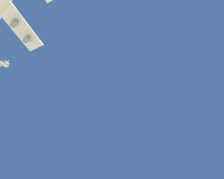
% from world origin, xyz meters
% --- Properties ---
extents(carrier_jet, '(64.03, 58.25, 23.37)m').
position_xyz_m(carrier_jet, '(12.46, 129.34, 102.21)').
color(carrier_jet, white).
extents(chase_jet_lead, '(13.10, 12.55, 4.00)m').
position_xyz_m(chase_jet_lead, '(86.00, 140.21, 115.84)').
color(chase_jet_lead, silver).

